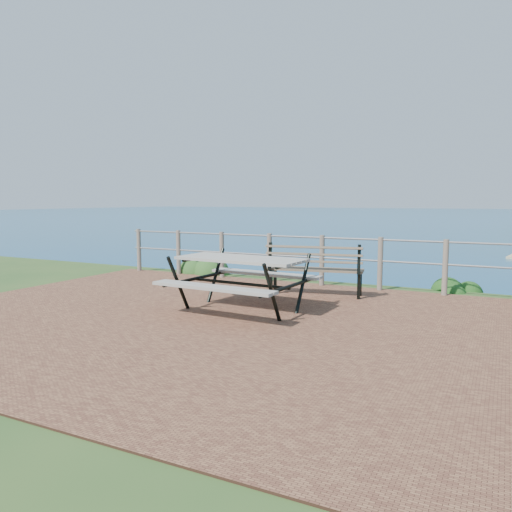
{
  "coord_description": "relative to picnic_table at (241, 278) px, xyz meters",
  "views": [
    {
      "loc": [
        3.24,
        -5.99,
        1.72
      ],
      "look_at": [
        -0.6,
        1.63,
        0.75
      ],
      "focal_mm": 35.0,
      "sensor_mm": 36.0,
      "label": 1
    }
  ],
  "objects": [
    {
      "name": "shrub_lip_east",
      "position": [
        2.83,
        3.41,
        -0.52
      ],
      "size": [
        0.72,
        0.72,
        0.44
      ],
      "primitive_type": "ellipsoid",
      "color": "#154013",
      "rests_on": "ground"
    },
    {
      "name": "ocean",
      "position": [
        0.35,
        199.38,
        -0.52
      ],
      "size": [
        1200.0,
        1200.0,
        0.0
      ],
      "primitive_type": "plane",
      "color": "#156B82",
      "rests_on": "ground"
    },
    {
      "name": "picnic_table",
      "position": [
        0.0,
        0.0,
        0.0
      ],
      "size": [
        1.99,
        1.69,
        0.82
      ],
      "rotation": [
        0.0,
        0.0,
        -0.06
      ],
      "color": "gray",
      "rests_on": "ground"
    },
    {
      "name": "shrub_lip_west",
      "position": [
        -2.66,
        3.36,
        -0.52
      ],
      "size": [
        0.87,
        0.87,
        0.65
      ],
      "primitive_type": "ellipsoid",
      "color": "#2A521F",
      "rests_on": "ground"
    },
    {
      "name": "safety_railing",
      "position": [
        0.35,
        2.73,
        0.05
      ],
      "size": [
        9.4,
        0.1,
        1.0
      ],
      "color": "#6B5B4C",
      "rests_on": "ground"
    },
    {
      "name": "park_bench",
      "position": [
        0.58,
        1.71,
        0.1
      ],
      "size": [
        1.73,
        0.72,
        0.95
      ],
      "rotation": [
        0.0,
        0.0,
        0.18
      ],
      "color": "brown",
      "rests_on": "ground"
    },
    {
      "name": "ground",
      "position": [
        0.35,
        -0.62,
        -0.52
      ],
      "size": [
        10.0,
        7.0,
        0.12
      ],
      "primitive_type": "cube",
      "color": "brown",
      "rests_on": "ground"
    }
  ]
}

